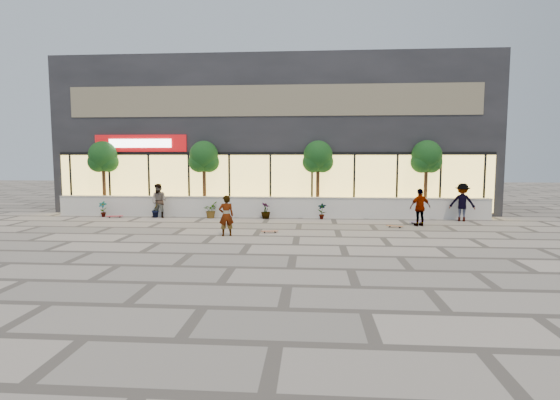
# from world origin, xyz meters

# --- Properties ---
(ground) EXTENTS (80.00, 80.00, 0.00)m
(ground) POSITION_xyz_m (0.00, 0.00, 0.00)
(ground) COLOR #9F948A
(ground) RESTS_ON ground
(planter_wall) EXTENTS (22.00, 0.42, 1.04)m
(planter_wall) POSITION_xyz_m (0.00, 7.00, 0.52)
(planter_wall) COLOR silver
(planter_wall) RESTS_ON ground
(retail_building) EXTENTS (24.00, 9.17, 8.50)m
(retail_building) POSITION_xyz_m (-0.00, 12.49, 4.25)
(retail_building) COLOR black
(retail_building) RESTS_ON ground
(shrub_a) EXTENTS (0.43, 0.29, 0.81)m
(shrub_a) POSITION_xyz_m (-8.50, 6.45, 0.41)
(shrub_a) COLOR #123B17
(shrub_a) RESTS_ON ground
(shrub_b) EXTENTS (0.57, 0.57, 0.81)m
(shrub_b) POSITION_xyz_m (-5.70, 6.45, 0.41)
(shrub_b) COLOR #123B17
(shrub_b) RESTS_ON ground
(shrub_c) EXTENTS (0.68, 0.77, 0.81)m
(shrub_c) POSITION_xyz_m (-2.90, 6.45, 0.41)
(shrub_c) COLOR #123B17
(shrub_c) RESTS_ON ground
(shrub_d) EXTENTS (0.64, 0.64, 0.81)m
(shrub_d) POSITION_xyz_m (-0.10, 6.45, 0.41)
(shrub_d) COLOR #123B17
(shrub_d) RESTS_ON ground
(shrub_e) EXTENTS (0.46, 0.35, 0.81)m
(shrub_e) POSITION_xyz_m (2.70, 6.45, 0.41)
(shrub_e) COLOR #123B17
(shrub_e) RESTS_ON ground
(tree_west) EXTENTS (1.60, 1.50, 3.92)m
(tree_west) POSITION_xyz_m (-9.00, 7.70, 2.99)
(tree_west) COLOR #442818
(tree_west) RESTS_ON ground
(tree_midwest) EXTENTS (1.60, 1.50, 3.92)m
(tree_midwest) POSITION_xyz_m (-3.50, 7.70, 2.99)
(tree_midwest) COLOR #442818
(tree_midwest) RESTS_ON ground
(tree_mideast) EXTENTS (1.60, 1.50, 3.92)m
(tree_mideast) POSITION_xyz_m (2.50, 7.70, 2.99)
(tree_mideast) COLOR #442818
(tree_mideast) RESTS_ON ground
(tree_east) EXTENTS (1.60, 1.50, 3.92)m
(tree_east) POSITION_xyz_m (8.00, 7.70, 2.99)
(tree_east) COLOR #442818
(tree_east) RESTS_ON ground
(skater_center) EXTENTS (0.67, 0.55, 1.59)m
(skater_center) POSITION_xyz_m (-1.12, 1.55, 0.80)
(skater_center) COLOR silver
(skater_center) RESTS_ON ground
(skater_left) EXTENTS (0.93, 0.78, 1.73)m
(skater_left) POSITION_xyz_m (-5.48, 6.30, 0.87)
(skater_left) COLOR #979161
(skater_left) RESTS_ON ground
(skater_right_near) EXTENTS (1.06, 0.68, 1.68)m
(skater_right_near) POSITION_xyz_m (7.00, 4.59, 0.84)
(skater_right_near) COLOR white
(skater_right_near) RESTS_ON ground
(skater_right_far) EXTENTS (1.32, 0.99, 1.81)m
(skater_right_far) POSITION_xyz_m (9.39, 6.30, 0.91)
(skater_right_far) COLOR maroon
(skater_right_far) RESTS_ON ground
(skateboard_center) EXTENTS (0.72, 0.31, 0.08)m
(skateboard_center) POSITION_xyz_m (0.50, 2.35, 0.07)
(skateboard_center) COLOR brown
(skateboard_center) RESTS_ON ground
(skateboard_left) EXTENTS (0.82, 0.47, 0.10)m
(skateboard_left) POSITION_xyz_m (-7.77, 6.20, 0.08)
(skateboard_left) COLOR red
(skateboard_left) RESTS_ON ground
(skateboard_right_near) EXTENTS (0.72, 0.48, 0.09)m
(skateboard_right_near) POSITION_xyz_m (5.80, 4.05, 0.07)
(skateboard_right_near) COLOR brown
(skateboard_right_near) RESTS_ON ground
(skateboard_right_far) EXTENTS (0.79, 0.48, 0.09)m
(skateboard_right_far) POSITION_xyz_m (7.09, 5.40, 0.08)
(skateboard_right_far) COLOR #6A4F92
(skateboard_right_far) RESTS_ON ground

